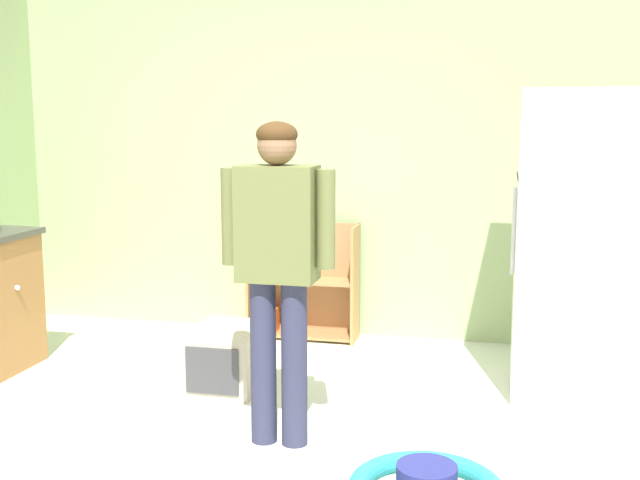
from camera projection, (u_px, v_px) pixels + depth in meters
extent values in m
plane|color=silver|center=(261.00, 462.00, 3.78)|extent=(12.00, 12.00, 0.00)
cube|color=#A1B981|center=(355.00, 154.00, 5.80)|extent=(5.20, 0.06, 2.70)
sphere|color=silver|center=(17.00, 288.00, 4.99)|extent=(0.04, 0.04, 0.04)
cube|color=white|center=(577.00, 245.00, 4.61)|extent=(0.70, 0.68, 1.78)
cylinder|color=silver|center=(514.00, 231.00, 4.51)|extent=(0.02, 0.02, 0.50)
cube|color=#333333|center=(518.00, 176.00, 4.63)|extent=(0.01, 0.67, 0.01)
cube|color=#B17F4C|center=(252.00, 279.00, 5.90)|extent=(0.02, 0.28, 0.85)
cube|color=#B17F4C|center=(355.00, 284.00, 5.73)|extent=(0.02, 0.28, 0.85)
cube|color=#B47D50|center=(307.00, 278.00, 5.94)|extent=(0.80, 0.02, 0.85)
cube|color=#B17F4C|center=(303.00, 334.00, 5.88)|extent=(0.76, 0.24, 0.02)
cube|color=#B17F4C|center=(303.00, 280.00, 5.81)|extent=(0.76, 0.24, 0.02)
cube|color=#786649|center=(257.00, 315.00, 5.91)|extent=(0.02, 0.17, 0.24)
cube|color=orange|center=(256.00, 260.00, 5.84)|extent=(0.02, 0.17, 0.26)
cube|color=#824196|center=(265.00, 317.00, 5.90)|extent=(0.03, 0.17, 0.22)
cube|color=#47453A|center=(264.00, 263.00, 5.83)|extent=(0.02, 0.17, 0.23)
cube|color=#B62D27|center=(272.00, 315.00, 5.88)|extent=(0.02, 0.17, 0.25)
cube|color=#32804D|center=(272.00, 267.00, 5.82)|extent=(0.02, 0.17, 0.17)
cube|color=orange|center=(274.00, 320.00, 5.88)|extent=(0.03, 0.17, 0.17)
cube|color=#736547|center=(279.00, 262.00, 5.80)|extent=(0.03, 0.17, 0.24)
cube|color=red|center=(288.00, 320.00, 5.86)|extent=(0.02, 0.17, 0.19)
cube|color=#2C60A3|center=(282.00, 266.00, 5.80)|extent=(0.02, 0.17, 0.20)
cylinder|color=#313350|center=(263.00, 361.00, 3.96)|extent=(0.13, 0.13, 0.84)
cylinder|color=#313350|center=(294.00, 364.00, 3.93)|extent=(0.13, 0.13, 0.84)
cube|color=olive|center=(278.00, 224.00, 3.84)|extent=(0.38, 0.22, 0.56)
cylinder|color=olive|center=(231.00, 216.00, 3.89)|extent=(0.09, 0.09, 0.48)
cylinder|color=olive|center=(326.00, 219.00, 3.78)|extent=(0.09, 0.09, 0.48)
sphere|color=#90694A|center=(277.00, 145.00, 3.78)|extent=(0.19, 0.19, 0.19)
ellipsoid|color=#493016|center=(277.00, 134.00, 3.77)|extent=(0.20, 0.20, 0.12)
cylinder|color=navy|center=(427.00, 478.00, 3.02)|extent=(0.23, 0.23, 0.10)
cube|color=beige|center=(228.00, 357.00, 4.82)|extent=(0.42, 0.54, 0.36)
cube|color=#424247|center=(212.00, 371.00, 4.55)|extent=(0.32, 0.01, 0.27)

